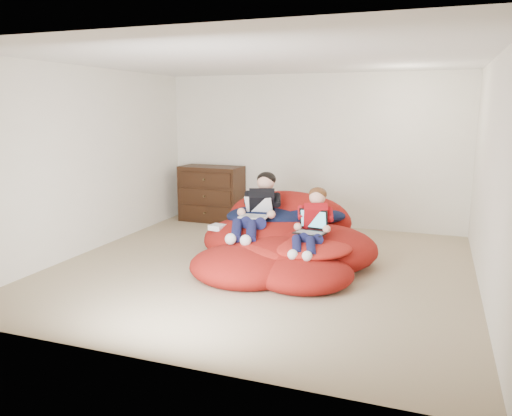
{
  "coord_description": "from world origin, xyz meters",
  "views": [
    {
      "loc": [
        1.96,
        -5.61,
        1.95
      ],
      "look_at": [
        -0.16,
        0.25,
        0.7
      ],
      "focal_mm": 35.0,
      "sensor_mm": 36.0,
      "label": 1
    }
  ],
  "objects_px": {
    "dresser": "(212,194)",
    "laptop_black": "(312,227)",
    "younger_boy": "(313,221)",
    "beanbag_pile": "(284,243)",
    "older_boy": "(258,206)",
    "laptop_white": "(256,211)"
  },
  "relations": [
    {
      "from": "older_boy",
      "to": "younger_boy",
      "type": "relative_size",
      "value": 1.26
    },
    {
      "from": "beanbag_pile",
      "to": "laptop_white",
      "type": "height_order",
      "value": "laptop_white"
    },
    {
      "from": "beanbag_pile",
      "to": "older_boy",
      "type": "xyz_separation_m",
      "value": [
        -0.38,
        0.08,
        0.45
      ]
    },
    {
      "from": "older_boy",
      "to": "younger_boy",
      "type": "bearing_deg",
      "value": -23.07
    },
    {
      "from": "beanbag_pile",
      "to": "laptop_black",
      "type": "bearing_deg",
      "value": -35.81
    },
    {
      "from": "younger_boy",
      "to": "laptop_white",
      "type": "distance_m",
      "value": 0.86
    },
    {
      "from": "younger_boy",
      "to": "laptop_black",
      "type": "distance_m",
      "value": 0.07
    },
    {
      "from": "dresser",
      "to": "beanbag_pile",
      "type": "bearing_deg",
      "value": -44.69
    },
    {
      "from": "dresser",
      "to": "beanbag_pile",
      "type": "xyz_separation_m",
      "value": [
        1.89,
        -1.87,
        -0.23
      ]
    },
    {
      "from": "beanbag_pile",
      "to": "laptop_black",
      "type": "xyz_separation_m",
      "value": [
        0.43,
        -0.31,
        0.32
      ]
    },
    {
      "from": "dresser",
      "to": "laptop_black",
      "type": "xyz_separation_m",
      "value": [
        2.32,
        -2.18,
        0.09
      ]
    },
    {
      "from": "laptop_white",
      "to": "younger_boy",
      "type": "bearing_deg",
      "value": -17.74
    },
    {
      "from": "dresser",
      "to": "laptop_white",
      "type": "distance_m",
      "value": 2.41
    },
    {
      "from": "beanbag_pile",
      "to": "laptop_white",
      "type": "bearing_deg",
      "value": -179.07
    },
    {
      "from": "younger_boy",
      "to": "dresser",
      "type": "bearing_deg",
      "value": 137.37
    },
    {
      "from": "older_boy",
      "to": "laptop_white",
      "type": "bearing_deg",
      "value": -90.0
    },
    {
      "from": "laptop_white",
      "to": "laptop_black",
      "type": "height_order",
      "value": "laptop_white"
    },
    {
      "from": "older_boy",
      "to": "younger_boy",
      "type": "height_order",
      "value": "older_boy"
    },
    {
      "from": "laptop_white",
      "to": "laptop_black",
      "type": "xyz_separation_m",
      "value": [
        0.82,
        -0.31,
        -0.07
      ]
    },
    {
      "from": "dresser",
      "to": "older_boy",
      "type": "height_order",
      "value": "older_boy"
    },
    {
      "from": "younger_boy",
      "to": "laptop_white",
      "type": "height_order",
      "value": "younger_boy"
    },
    {
      "from": "older_boy",
      "to": "laptop_white",
      "type": "xyz_separation_m",
      "value": [
        -0.0,
        -0.09,
        -0.06
      ]
    }
  ]
}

